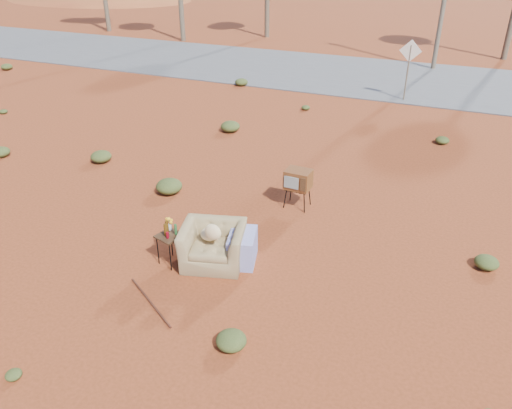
% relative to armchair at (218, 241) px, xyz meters
% --- Properties ---
extents(ground, '(140.00, 140.00, 0.00)m').
position_rel_armchair_xyz_m(ground, '(0.14, -0.04, -0.47)').
color(ground, maroon).
rests_on(ground, ground).
extents(highway, '(140.00, 7.00, 0.04)m').
position_rel_armchair_xyz_m(highway, '(0.14, 14.96, -0.45)').
color(highway, '#565659').
rests_on(highway, ground).
extents(armchair, '(1.48, 1.20, 1.01)m').
position_rel_armchair_xyz_m(armchair, '(0.00, 0.00, 0.00)').
color(armchair, olive).
rests_on(armchair, ground).
extents(tv_unit, '(0.57, 0.47, 0.90)m').
position_rel_armchair_xyz_m(tv_unit, '(0.65, 2.64, 0.20)').
color(tv_unit, black).
rests_on(tv_unit, ground).
extents(side_table, '(0.53, 0.53, 0.87)m').
position_rel_armchair_xyz_m(side_table, '(-0.82, -0.35, 0.16)').
color(side_table, '#3A2915').
rests_on(side_table, ground).
extents(rusty_bar, '(1.31, 0.84, 0.04)m').
position_rel_armchair_xyz_m(rusty_bar, '(-0.53, -1.53, -0.45)').
color(rusty_bar, '#4F2215').
rests_on(rusty_bar, ground).
extents(road_sign, '(0.78, 0.06, 2.19)m').
position_rel_armchair_xyz_m(road_sign, '(1.64, 11.96, 1.03)').
color(road_sign, brown).
rests_on(road_sign, ground).
extents(scrub_patch, '(17.49, 8.07, 0.33)m').
position_rel_armchair_xyz_m(scrub_patch, '(-0.68, 4.37, -0.33)').
color(scrub_patch, '#414B21').
rests_on(scrub_patch, ground).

